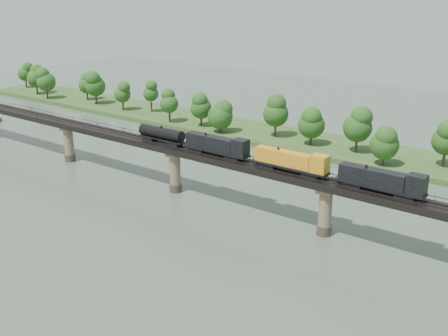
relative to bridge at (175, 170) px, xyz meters
The scene contains 6 objects.
ground 30.49m from the bridge, 90.00° to the right, with size 400.00×400.00×0.00m, color #3D4D3E.
far_bank 55.20m from the bridge, 90.00° to the left, with size 300.00×24.00×1.60m, color #2D4C1E.
bridge is the anchor object (origin of this frame).
bridge_superstructure 6.33m from the bridge, 90.00° to the left, with size 220.00×4.90×0.75m.
far_treeline 51.30m from the bridge, 99.23° to the left, with size 289.06×17.54×13.60m.
freight_train 26.54m from the bridge, ahead, with size 69.91×2.72×4.81m.
Camera 1 is at (86.33, -63.87, 48.51)m, focal length 45.00 mm.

